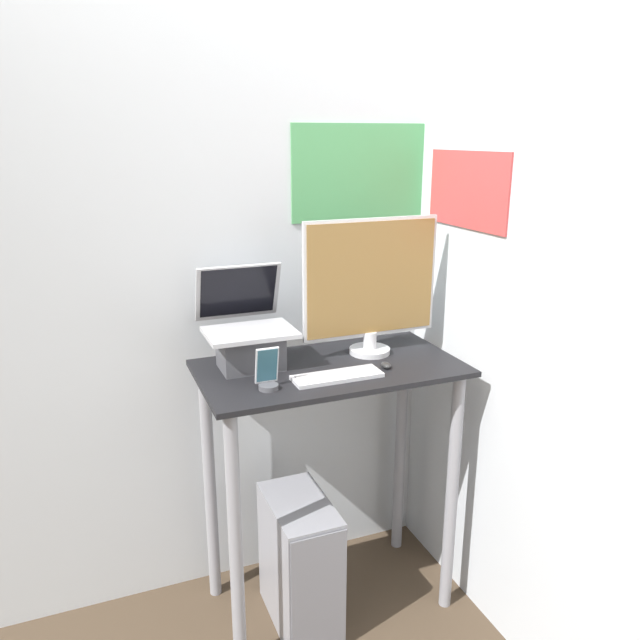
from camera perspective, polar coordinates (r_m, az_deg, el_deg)
wall_back at (r=2.53m, az=-2.05°, el=4.16°), size 6.00×0.06×2.60m
wall_side_right at (r=2.29m, az=16.77°, el=2.08°), size 0.06×6.00×2.60m
desk at (r=2.40m, az=0.88°, el=-9.89°), size 0.96×0.52×1.03m
laptop at (r=2.28m, az=-6.53°, el=-1.80°), size 0.32×0.31×0.36m
monitor at (r=2.37m, az=4.68°, el=3.09°), size 0.54×0.16×0.52m
keyboard at (r=2.18m, az=1.58°, el=-5.14°), size 0.32×0.10×0.02m
mouse at (r=2.29m, az=6.05°, el=-4.14°), size 0.03×0.05×0.02m
cell_phone at (r=2.09m, az=-4.81°, el=-5.02°), size 0.08×0.07×0.15m
computer_tower at (r=2.58m, az=-1.83°, el=-21.24°), size 0.22×0.40×0.52m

